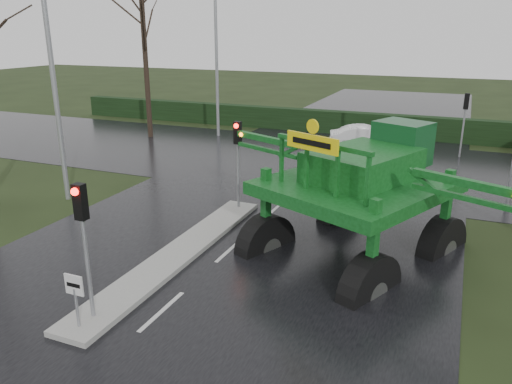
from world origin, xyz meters
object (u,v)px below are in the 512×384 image
at_px(traffic_signal_mid, 238,146).
at_px(street_light_left_far, 221,42).
at_px(traffic_signal_near, 82,223).
at_px(street_light_left_near, 56,51).
at_px(white_sedan, 366,150).
at_px(keep_left_sign, 75,292).
at_px(crop_sprayer, 272,168).
at_px(traffic_signal_far, 465,111).

height_order(traffic_signal_mid, street_light_left_far, street_light_left_far).
height_order(traffic_signal_near, street_light_left_near, street_light_left_near).
relative_size(traffic_signal_mid, white_sedan, 0.82).
bearing_deg(keep_left_sign, white_sedan, 82.76).
height_order(keep_left_sign, crop_sprayer, crop_sprayer).
height_order(traffic_signal_far, crop_sprayer, crop_sprayer).
distance_m(keep_left_sign, traffic_signal_far, 22.93).
relative_size(traffic_signal_near, street_light_left_far, 0.35).
bearing_deg(traffic_signal_far, street_light_left_near, 43.63).
distance_m(keep_left_sign, traffic_signal_mid, 9.12).
xyz_separation_m(traffic_signal_near, white_sedan, (2.69, 20.70, -2.59)).
relative_size(traffic_signal_mid, street_light_left_far, 0.35).
distance_m(street_light_left_near, crop_sprayer, 9.92).
height_order(keep_left_sign, white_sedan, keep_left_sign).
xyz_separation_m(traffic_signal_mid, white_sedan, (2.69, 12.20, -2.59)).
bearing_deg(street_light_left_far, crop_sprayer, -58.44).
bearing_deg(white_sedan, traffic_signal_mid, 151.33).
bearing_deg(traffic_signal_mid, traffic_signal_far, 58.07).
height_order(street_light_left_near, street_light_left_far, same).
height_order(street_light_left_near, white_sedan, street_light_left_near).
bearing_deg(keep_left_sign, traffic_signal_near, 90.00).
bearing_deg(street_light_left_far, street_light_left_near, -90.00).
xyz_separation_m(keep_left_sign, street_light_left_far, (-6.89, 21.50, 4.93)).
height_order(keep_left_sign, traffic_signal_near, traffic_signal_near).
height_order(traffic_signal_near, traffic_signal_mid, same).
bearing_deg(traffic_signal_mid, white_sedan, 77.55).
bearing_deg(traffic_signal_mid, keep_left_sign, -90.00).
relative_size(crop_sprayer, white_sedan, 2.15).
distance_m(street_light_left_near, street_light_left_far, 14.00).
xyz_separation_m(keep_left_sign, traffic_signal_far, (7.80, 21.51, 1.53)).
bearing_deg(street_light_left_far, traffic_signal_far, 0.03).
bearing_deg(street_light_left_near, white_sedan, 55.00).
bearing_deg(street_light_left_near, keep_left_sign, -47.41).
height_order(traffic_signal_near, traffic_signal_far, same).
distance_m(traffic_signal_near, street_light_left_near, 10.40).
height_order(street_light_left_near, crop_sprayer, street_light_left_near).
relative_size(keep_left_sign, white_sedan, 0.31).
bearing_deg(crop_sprayer, white_sedan, 112.85).
bearing_deg(white_sedan, street_light_left_near, 128.77).
relative_size(traffic_signal_far, street_light_left_far, 0.35).
bearing_deg(keep_left_sign, street_light_left_far, 107.78).
xyz_separation_m(keep_left_sign, traffic_signal_near, (0.00, 0.49, 1.53)).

